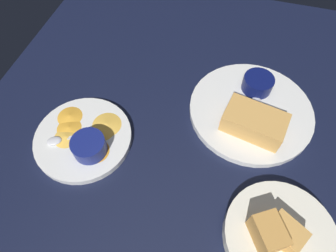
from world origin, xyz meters
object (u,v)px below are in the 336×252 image
plate_chips_companion (84,138)px  spoon_by_gravy_ramekin (61,140)px  ramekin_dark_sauce (259,83)px  ramekin_light_gravy (90,146)px  bread_basket_rear (280,237)px  plate_sandwich_main (251,111)px  sandwich_half_near (255,122)px  spoon_by_dark_ramekin (257,106)px

plate_chips_companion → spoon_by_gravy_ramekin: bearing=29.5°
ramekin_dark_sauce → ramekin_light_gravy: (31.80, 26.78, 0.03)cm
ramekin_dark_sauce → bread_basket_rear: 34.70cm
ramekin_light_gravy → plate_sandwich_main: bearing=-147.2°
plate_chips_companion → sandwich_half_near: bearing=-160.9°
plate_sandwich_main → sandwich_half_near: bearing=96.6°
plate_chips_companion → plate_sandwich_main: bearing=-153.1°
sandwich_half_near → spoon_by_dark_ramekin: (-0.30, -6.26, -2.04)cm
sandwich_half_near → ramekin_dark_sauce: size_ratio=2.00×
plate_sandwich_main → ramekin_dark_sauce: (-0.27, -6.46, 2.71)cm
bread_basket_rear → plate_sandwich_main: bearing=-73.5°
sandwich_half_near → plate_chips_companion: (35.37, 12.23, -3.20)cm
ramekin_dark_sauce → plate_chips_companion: 42.59cm
plate_chips_companion → ramekin_light_gravy: 4.99cm
ramekin_dark_sauce → spoon_by_dark_ramekin: size_ratio=0.72×
plate_chips_companion → spoon_by_gravy_ramekin: 4.78cm
ramekin_dark_sauce → spoon_by_gravy_ramekin: size_ratio=0.77×
spoon_by_gravy_ramekin → bread_basket_rear: (-46.86, 7.38, 0.13)cm
spoon_by_dark_ramekin → spoon_by_gravy_ramekin: 44.81cm
spoon_by_gravy_ramekin → bread_basket_rear: size_ratio=0.46×
plate_sandwich_main → sandwich_half_near: sandwich_half_near is taller
ramekin_dark_sauce → plate_chips_companion: bearing=34.6°
plate_sandwich_main → bread_basket_rear: bread_basket_rear is taller
sandwich_half_near → spoon_by_dark_ramekin: sandwich_half_near is taller
plate_sandwich_main → ramekin_dark_sauce: ramekin_dark_sauce is taller
sandwich_half_near → bread_basket_rear: (-7.45, 21.90, -1.90)cm
bread_basket_rear → plate_chips_companion: bearing=-12.7°
plate_sandwich_main → ramekin_dark_sauce: size_ratio=3.99×
sandwich_half_near → plate_chips_companion: bearing=19.1°
plate_chips_companion → ramekin_light_gravy: (-3.20, 2.67, 2.75)cm
ramekin_dark_sauce → plate_sandwich_main: bearing=87.6°
spoon_by_dark_ramekin → sandwich_half_near: bearing=87.3°
spoon_by_dark_ramekin → ramekin_light_gravy: ramekin_light_gravy is taller
sandwich_half_near → spoon_by_gravy_ramekin: size_ratio=1.54×
spoon_by_dark_ramekin → ramekin_light_gravy: (32.47, 21.16, 1.58)cm
spoon_by_dark_ramekin → ramekin_dark_sauce: bearing=-83.2°
spoon_by_dark_ramekin → plate_chips_companion: (35.67, 18.49, -1.16)cm
spoon_by_dark_ramekin → ramekin_light_gravy: 38.78cm
sandwich_half_near → ramekin_dark_sauce: (0.37, -11.88, -0.49)cm
ramekin_light_gravy → spoon_by_gravy_ramekin: 7.42cm
bread_basket_rear → sandwich_half_near: bearing=-71.2°
ramekin_dark_sauce → plate_chips_companion: size_ratio=0.34×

